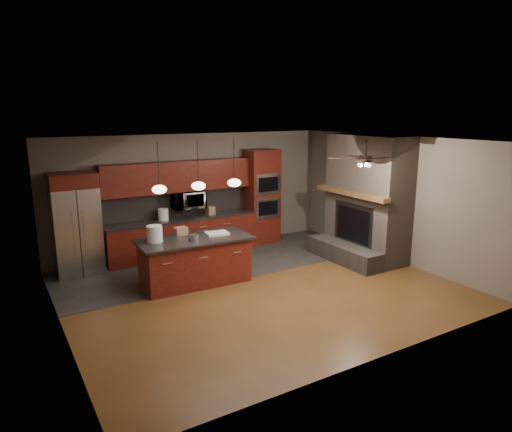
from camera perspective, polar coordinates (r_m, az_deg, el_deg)
ground at (r=8.84m, az=0.44°, el=-9.02°), size 7.00×7.00×0.00m
ceiling at (r=8.21m, az=0.47°, el=9.41°), size 7.00×6.00×0.02m
back_wall at (r=11.04m, az=-7.67°, el=2.89°), size 7.00×0.02×2.80m
right_wall at (r=10.62m, az=16.82°, el=2.06°), size 0.02×6.00×2.80m
left_wall at (r=7.30m, az=-23.79°, el=-3.33°), size 0.02×6.00×2.80m
slate_tile_patch at (r=10.32m, az=-4.78°, el=-5.75°), size 7.00×2.40×0.01m
fireplace_column at (r=10.59m, az=13.50°, el=1.65°), size 1.30×2.10×2.80m
back_cabinetry at (r=10.73m, az=-9.38°, el=-0.21°), size 3.59×0.64×2.20m
oven_tower at (r=11.57m, az=0.72°, el=2.43°), size 0.80×0.63×2.38m
microwave at (r=10.72m, az=-8.47°, el=2.03°), size 0.73×0.41×0.50m
refrigerator at (r=9.99m, az=-21.59°, el=-0.98°), size 0.91×0.75×2.12m
kitchen_island at (r=9.01m, az=-7.62°, el=-5.55°), size 2.22×1.07×0.92m
white_bucket at (r=8.72m, az=-12.55°, el=-2.19°), size 0.30×0.30×0.31m
paint_can at (r=8.68m, az=-7.73°, el=-2.71°), size 0.22×0.22×0.12m
paint_tray at (r=9.09m, az=-4.89°, el=-2.17°), size 0.47×0.36×0.04m
cardboard_box at (r=9.14m, az=-9.40°, el=-1.86°), size 0.26×0.20×0.15m
counter_bucket at (r=10.51m, az=-11.53°, el=0.19°), size 0.28×0.28×0.26m
counter_box at (r=10.90m, az=-5.69°, el=0.68°), size 0.20×0.17×0.20m
pendant_left at (r=8.24m, az=-11.99°, el=3.30°), size 0.26×0.26×0.92m
pendant_center at (r=8.51m, az=-7.21°, el=3.78°), size 0.26×0.26×0.92m
pendant_right at (r=8.83m, az=-2.74°, el=4.20°), size 0.26×0.26×0.92m
ceiling_fan at (r=8.71m, az=13.53°, el=7.00°), size 1.27×1.33×0.41m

